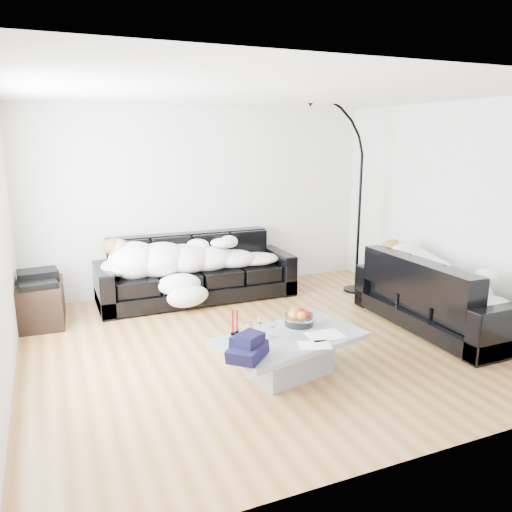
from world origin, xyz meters
name	(u,v)px	position (x,y,z in m)	size (l,w,h in m)	color
ground	(267,342)	(0.00, 0.00, 0.00)	(5.00, 5.00, 0.00)	olive
wall_back	(203,200)	(0.00, 2.25, 1.30)	(5.00, 0.02, 2.60)	silver
wall_right	(454,211)	(2.50, 0.00, 1.30)	(0.02, 4.50, 2.60)	silver
ceiling	(268,92)	(0.00, 0.00, 2.60)	(5.00, 5.00, 0.00)	white
sofa_back	(196,268)	(-0.27, 1.76, 0.43)	(2.64, 0.92, 0.86)	black
sofa_right	(438,292)	(2.03, -0.35, 0.42)	(2.07, 0.89, 0.84)	black
sleeper_back	(197,254)	(-0.27, 1.71, 0.64)	(2.24, 0.77, 0.45)	white
sleeper_right	(440,274)	(2.03, -0.35, 0.64)	(1.77, 0.75, 0.43)	white
teal_cushion	(400,256)	(1.97, 0.29, 0.72)	(0.36, 0.30, 0.20)	#0B3B4D
coffee_table	(290,355)	(-0.11, -0.78, 0.20)	(1.34, 0.78, 0.39)	#939699
fruit_bowl	(299,316)	(0.09, -0.57, 0.48)	(0.29, 0.29, 0.18)	white
wine_glass_a	(260,326)	(-0.36, -0.66, 0.48)	(0.07, 0.07, 0.17)	white
wine_glass_b	(249,331)	(-0.51, -0.73, 0.48)	(0.07, 0.07, 0.17)	white
wine_glass_c	(273,330)	(-0.29, -0.76, 0.47)	(0.07, 0.07, 0.16)	white
candle_left	(233,323)	(-0.60, -0.56, 0.51)	(0.04, 0.04, 0.24)	maroon
candle_right	(237,322)	(-0.54, -0.53, 0.50)	(0.04, 0.04, 0.22)	maroon
newspaper_a	(325,335)	(0.18, -0.91, 0.40)	(0.33, 0.25, 0.01)	silver
newspaper_b	(314,345)	(-0.02, -1.07, 0.40)	(0.28, 0.20, 0.01)	silver
navy_jacket	(247,339)	(-0.65, -1.05, 0.56)	(0.34, 0.28, 0.17)	black
shoes	(310,334)	(0.48, -0.10, 0.05)	(0.44, 0.32, 0.10)	#472311
av_cabinet	(41,304)	(-2.25, 1.55, 0.26)	(0.51, 0.74, 0.51)	black
stereo	(38,278)	(-2.25, 1.55, 0.58)	(0.44, 0.34, 0.13)	black
floor_lamp	(360,209)	(1.96, 1.21, 1.20)	(0.87, 0.35, 2.40)	black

